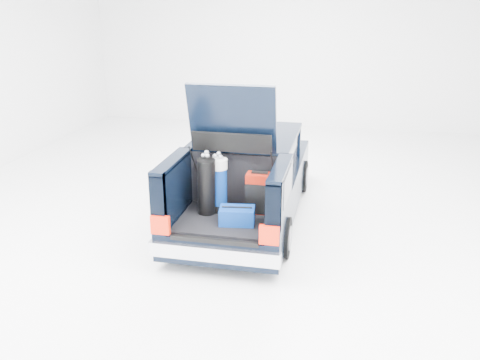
% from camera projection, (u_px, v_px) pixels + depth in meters
% --- Properties ---
extents(ground, '(14.00, 14.00, 0.00)m').
position_uv_depth(ground, '(246.00, 216.00, 8.88)').
color(ground, white).
rests_on(ground, ground).
extents(car, '(1.87, 4.65, 2.47)m').
position_uv_depth(car, '(247.00, 178.00, 8.75)').
color(car, black).
rests_on(car, ground).
extents(red_suitcase, '(0.39, 0.24, 0.63)m').
position_uv_depth(red_suitcase, '(259.00, 193.00, 7.42)').
color(red_suitcase, '#780F04').
rests_on(red_suitcase, car).
extents(black_golf_bag, '(0.37, 0.40, 0.95)m').
position_uv_depth(black_golf_bag, '(207.00, 186.00, 7.32)').
color(black_golf_bag, black).
rests_on(black_golf_bag, car).
extents(blue_golf_bag, '(0.35, 0.35, 0.90)m').
position_uv_depth(blue_golf_bag, '(219.00, 184.00, 7.45)').
color(blue_golf_bag, black).
rests_on(blue_golf_bag, car).
extents(blue_duffel, '(0.52, 0.38, 0.26)m').
position_uv_depth(blue_duffel, '(237.00, 216.00, 7.10)').
color(blue_duffel, navy).
rests_on(blue_duffel, car).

